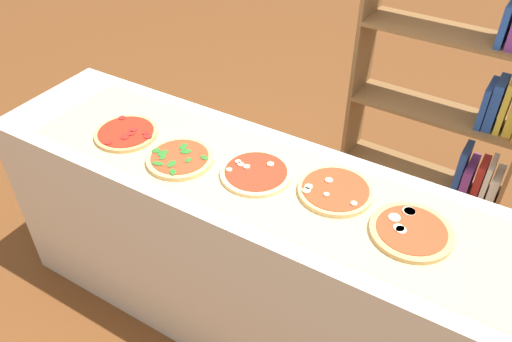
{
  "coord_description": "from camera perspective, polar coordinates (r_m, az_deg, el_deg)",
  "views": [
    {
      "loc": [
        0.78,
        -1.3,
        2.17
      ],
      "look_at": [
        0.0,
        0.0,
        0.95
      ],
      "focal_mm": 35.9,
      "sensor_mm": 36.0,
      "label": 1
    }
  ],
  "objects": [
    {
      "name": "parchment_paper",
      "position": [
        1.96,
        0.0,
        -0.43
      ],
      "size": [
        1.93,
        0.47,
        0.0
      ],
      "primitive_type": "cube",
      "color": "tan",
      "rests_on": "counter"
    },
    {
      "name": "bookshelf",
      "position": [
        2.68,
        21.69,
        5.5
      ],
      "size": [
        0.85,
        0.27,
        1.62
      ],
      "color": "brown",
      "rests_on": "ground_plane"
    },
    {
      "name": "pizza_spinach_1",
      "position": [
        2.04,
        -8.5,
        1.39
      ],
      "size": [
        0.27,
        0.27,
        0.03
      ],
      "color": "#DBB26B",
      "rests_on": "parchment_paper"
    },
    {
      "name": "pizza_pepperoni_0",
      "position": [
        2.23,
        -14.26,
        4.09
      ],
      "size": [
        0.26,
        0.26,
        0.02
      ],
      "color": "tan",
      "rests_on": "parchment_paper"
    },
    {
      "name": "ground_plane",
      "position": [
        2.64,
        0.0,
        -16.19
      ],
      "size": [
        12.0,
        12.0,
        0.0
      ],
      "primitive_type": "plane",
      "color": "brown"
    },
    {
      "name": "pizza_mushroom_2",
      "position": [
        1.95,
        -0.05,
        -0.23
      ],
      "size": [
        0.28,
        0.28,
        0.02
      ],
      "color": "#E5C17F",
      "rests_on": "parchment_paper"
    },
    {
      "name": "pizza_mushroom_3",
      "position": [
        1.89,
        8.8,
        -2.18
      ],
      "size": [
        0.28,
        0.28,
        0.03
      ],
      "color": "#DBB26B",
      "rests_on": "parchment_paper"
    },
    {
      "name": "counter",
      "position": [
        2.28,
        0.0,
        -9.51
      ],
      "size": [
        2.38,
        0.61,
        0.93
      ],
      "primitive_type": "cube",
      "color": "beige",
      "rests_on": "ground_plane"
    },
    {
      "name": "pizza_mozzarella_4",
      "position": [
        1.79,
        16.85,
        -6.52
      ],
      "size": [
        0.28,
        0.28,
        0.03
      ],
      "color": "tan",
      "rests_on": "parchment_paper"
    }
  ]
}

